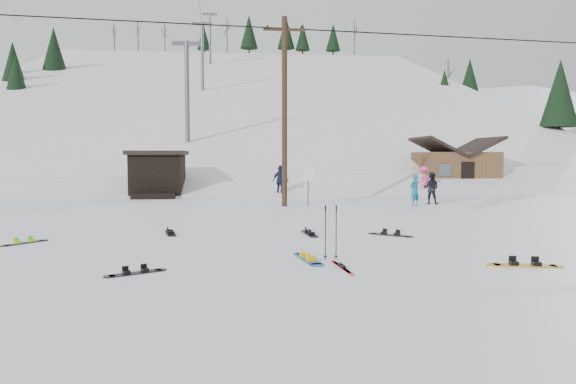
{
  "coord_description": "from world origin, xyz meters",
  "views": [
    {
      "loc": [
        -0.39,
        -10.61,
        2.42
      ],
      "look_at": [
        1.12,
        3.85,
        1.4
      ],
      "focal_mm": 32.0,
      "sensor_mm": 36.0,
      "label": 1
    }
  ],
  "objects": [
    {
      "name": "utility_pole",
      "position": [
        2.0,
        14.0,
        4.68
      ],
      "size": [
        2.0,
        0.26,
        9.0
      ],
      "color": "#3A2819",
      "rests_on": "ground"
    },
    {
      "name": "board_scatter_b",
      "position": [
        -2.41,
        5.59,
        0.03
      ],
      "size": [
        0.5,
        1.37,
        0.1
      ],
      "rotation": [
        0.0,
        0.0,
        1.79
      ],
      "color": "black",
      "rests_on": "ground"
    },
    {
      "name": "hero_skis",
      "position": [
        1.9,
        0.18,
        0.02
      ],
      "size": [
        0.23,
        1.5,
        0.08
      ],
      "rotation": [
        0.0,
        0.0,
        0.1
      ],
      "color": "red",
      "rests_on": "ground"
    },
    {
      "name": "hero_snowboard",
      "position": [
        1.3,
        1.12,
        0.03
      ],
      "size": [
        0.53,
        1.62,
        0.11
      ],
      "rotation": [
        0.0,
        0.0,
        1.74
      ],
      "color": "#1960A5",
      "rests_on": "ground"
    },
    {
      "name": "ski_poles",
      "position": [
        1.85,
        1.16,
        0.65
      ],
      "size": [
        0.35,
        0.09,
        1.26
      ],
      "color": "black",
      "rests_on": "ground"
    },
    {
      "name": "ridge_right",
      "position": [
        38.0,
        50.0,
        -11.0
      ],
      "size": [
        45.66,
        93.98,
        54.59
      ],
      "primitive_type": "cube",
      "rotation": [
        0.21,
        -0.05,
        -0.12
      ],
      "color": "white",
      "rests_on": "ground"
    },
    {
      "name": "skier_teal",
      "position": [
        8.41,
        13.75,
        0.76
      ],
      "size": [
        0.66,
        0.59,
        1.51
      ],
      "primitive_type": "imported",
      "rotation": [
        0.0,
        0.0,
        3.68
      ],
      "color": "#0E6A90",
      "rests_on": "ground"
    },
    {
      "name": "lift_tower_far",
      "position": [
        -4.0,
        70.0,
        20.86
      ],
      "size": [
        2.2,
        0.36,
        8.0
      ],
      "color": "#595B60",
      "rests_on": "ski_slope"
    },
    {
      "name": "skier_dark",
      "position": [
        9.53,
        14.44,
        0.8
      ],
      "size": [
        0.98,
        0.94,
        1.6
      ],
      "primitive_type": "imported",
      "rotation": [
        0.0,
        0.0,
        2.55
      ],
      "color": "black",
      "rests_on": "ground"
    },
    {
      "name": "lift_tower_mid",
      "position": [
        -4.0,
        50.0,
        14.36
      ],
      "size": [
        2.2,
        0.36,
        8.0
      ],
      "color": "#595B60",
      "rests_on": "ski_slope"
    },
    {
      "name": "lift_hut",
      "position": [
        -5.0,
        20.94,
        1.36
      ],
      "size": [
        3.4,
        4.1,
        2.75
      ],
      "color": "black",
      "rests_on": "ground"
    },
    {
      "name": "skier_navy",
      "position": [
        2.33,
        19.82,
        0.93
      ],
      "size": [
        1.16,
        1.0,
        1.86
      ],
      "primitive_type": "imported",
      "rotation": [
        0.0,
        0.0,
        2.53
      ],
      "color": "#161B38",
      "rests_on": "ground"
    },
    {
      "name": "ski_slope",
      "position": [
        0.0,
        55.0,
        -12.0
      ],
      "size": [
        60.0,
        85.24,
        65.97
      ],
      "primitive_type": "cube",
      "rotation": [
        0.31,
        0.0,
        0.0
      ],
      "color": "white",
      "rests_on": "ground"
    },
    {
      "name": "board_scatter_a",
      "position": [
        -2.43,
        0.08,
        0.02
      ],
      "size": [
        1.18,
        0.74,
        0.09
      ],
      "rotation": [
        0.0,
        0.0,
        0.49
      ],
      "color": "black",
      "rests_on": "ground"
    },
    {
      "name": "cabin",
      "position": [
        15.0,
        24.0,
        1.48
      ],
      "size": [
        5.39,
        4.4,
        3.77
      ],
      "color": "brown",
      "rests_on": "ground"
    },
    {
      "name": "skier_pink",
      "position": [
        11.38,
        20.39,
        0.89
      ],
      "size": [
        1.32,
        1.07,
        1.79
      ],
      "primitive_type": "imported",
      "rotation": [
        0.0,
        0.0,
        3.56
      ],
      "color": "#DE4E85",
      "rests_on": "ground"
    },
    {
      "name": "treeline_right",
      "position": [
        36.0,
        42.0,
        0.0
      ],
      "size": [
        20.0,
        60.0,
        10.0
      ],
      "primitive_type": null,
      "color": "black",
      "rests_on": "ground"
    },
    {
      "name": "ground",
      "position": [
        0.0,
        0.0,
        0.0
      ],
      "size": [
        200.0,
        200.0,
        0.0
      ],
      "primitive_type": "plane",
      "color": "white",
      "rests_on": "ground"
    },
    {
      "name": "board_scatter_d",
      "position": [
        4.33,
        4.51,
        0.03
      ],
      "size": [
        1.18,
        1.02,
        0.1
      ],
      "rotation": [
        0.0,
        0.0,
        -0.69
      ],
      "color": "black",
      "rests_on": "ground"
    },
    {
      "name": "board_scatter_c",
      "position": [
        -6.2,
        4.17,
        0.02
      ],
      "size": [
        0.96,
        1.07,
        0.09
      ],
      "rotation": [
        0.0,
        0.0,
        0.85
      ],
      "color": "black",
      "rests_on": "ground"
    },
    {
      "name": "board_scatter_e",
      "position": [
        5.95,
        -0.07,
        0.03
      ],
      "size": [
        1.59,
        0.59,
        0.11
      ],
      "rotation": [
        0.0,
        0.0,
        -0.22
      ],
      "color": "orange",
      "rests_on": "ground"
    },
    {
      "name": "trail_sign",
      "position": [
        3.1,
        13.58,
        1.27
      ],
      "size": [
        0.5,
        0.09,
        1.85
      ],
      "color": "#595B60",
      "rests_on": "ground"
    },
    {
      "name": "lift_tower_near",
      "position": [
        -4.0,
        30.0,
        7.86
      ],
      "size": [
        2.2,
        0.36,
        8.0
      ],
      "color": "#595B60",
      "rests_on": "ski_slope"
    },
    {
      "name": "treeline_crest",
      "position": [
        0.0,
        86.0,
        0.0
      ],
      "size": [
        50.0,
        6.0,
        10.0
      ],
      "primitive_type": null,
      "color": "black",
      "rests_on": "ski_slope"
    },
    {
      "name": "board_scatter_f",
      "position": [
        1.91,
        5.01,
        0.03
      ],
      "size": [
        0.38,
        1.46,
        0.1
      ],
      "rotation": [
        0.0,
        0.0,
        1.66
      ],
      "color": "black",
      "rests_on": "ground"
    }
  ]
}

